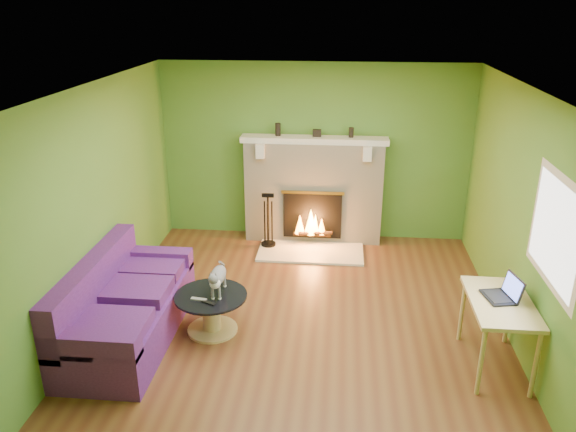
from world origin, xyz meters
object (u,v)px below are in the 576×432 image
cat (218,279)px  desk (500,309)px  sofa (123,309)px  coffee_table (212,310)px

cat → desk: bearing=-8.7°
sofa → coffee_table: size_ratio=2.57×
coffee_table → desk: bearing=-7.0°
sofa → desk: bearing=-2.2°
cat → coffee_table: bearing=-148.4°
desk → cat: cat is taller
sofa → cat: bearing=15.1°
cat → sofa: bearing=-165.4°
desk → coffee_table: bearing=173.0°
desk → cat: bearing=171.8°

